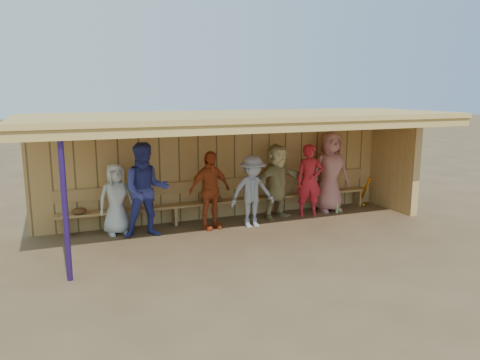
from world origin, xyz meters
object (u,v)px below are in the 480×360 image
player_d (210,190)px  player_f (277,181)px  player_c (146,190)px  player_g (310,180)px  player_b (116,199)px  bench (228,196)px  player_e (252,192)px  player_h (330,172)px

player_d → player_f: (1.72, 0.25, 0.03)m
player_c → player_f: player_c is taller
player_g → player_b: bearing=-165.4°
player_f → player_c: bearing=167.0°
player_b → player_g: bearing=-11.7°
player_d → bench: player_d is taller
player_e → player_f: player_f is taller
player_b → player_c: size_ratio=0.77×
player_b → player_c: bearing=-44.9°
player_e → player_f: bearing=27.3°
player_f → player_g: bearing=-26.6°
player_c → player_g: 3.91m
player_f → bench: bearing=141.1°
player_c → player_h: player_h is taller
player_c → bench: (2.02, 0.70, -0.44)m
player_d → player_h: (3.22, 0.34, 0.14)m
player_d → player_g: bearing=-11.5°
player_d → player_h: player_h is taller
player_b → player_h: player_h is taller
bench → player_b: bearing=-173.2°
player_g → player_h: bearing=33.3°
player_f → player_d: bearing=169.4°
player_b → player_d: bearing=-19.0°
player_b → player_e: 2.88m
player_f → bench: 1.20m
player_d → player_g: player_g is taller
player_d → bench: (0.65, 0.64, -0.32)m
player_g → player_h: (0.69, 0.20, 0.13)m
player_e → player_g: player_g is taller
player_d → player_f: size_ratio=0.96×
player_b → player_h: bearing=-9.1°
bench → player_g: bearing=-15.1°
player_d → player_f: player_f is taller
player_g → player_d: bearing=-159.8°
player_e → player_f: (0.83, 0.47, 0.09)m
player_h → player_d: bearing=-170.4°
player_e → player_f: size_ratio=0.90×
player_c → player_f: size_ratio=1.10×
player_e → player_g: bearing=10.1°
player_b → bench: (2.57, 0.31, -0.22)m
player_g → bench: size_ratio=0.23×
player_e → player_h: 2.40m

